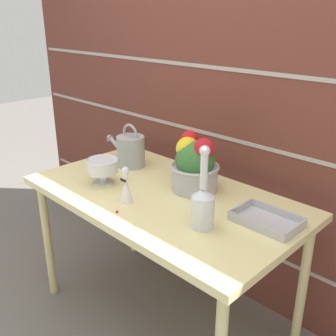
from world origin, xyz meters
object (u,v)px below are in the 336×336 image
glass_decanter (203,203)px  crystal_pedestal_bowl (103,167)px  figurine_vase (126,188)px  wire_tray (266,221)px  watering_can (130,150)px  flower_planter (194,165)px

glass_decanter → crystal_pedestal_bowl: bearing=-178.5°
figurine_vase → wire_tray: (0.56, 0.28, -0.06)m
figurine_vase → crystal_pedestal_bowl: bearing=167.9°
watering_can → flower_planter: 0.47m
flower_planter → watering_can: bearing=-178.8°
watering_can → wire_tray: size_ratio=1.13×
flower_planter → glass_decanter: 0.37m
watering_can → wire_tray: 0.90m
wire_tray → crystal_pedestal_bowl: bearing=-164.3°
glass_decanter → wire_tray: size_ratio=1.29×
wire_tray → watering_can: bearing=177.7°
watering_can → crystal_pedestal_bowl: bearing=-69.6°
wire_tray → flower_planter: bearing=174.0°
watering_can → figurine_vase: 0.47m
watering_can → wire_tray: bearing=-2.3°
glass_decanter → wire_tray: glass_decanter is taller
crystal_pedestal_bowl → figurine_vase: bearing=-12.1°
watering_can → glass_decanter: size_ratio=0.87×
watering_can → glass_decanter: (0.73, -0.24, 0.02)m
watering_can → figurine_vase: watering_can is taller
figurine_vase → wire_tray: bearing=26.6°
wire_tray → figurine_vase: bearing=-153.4°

